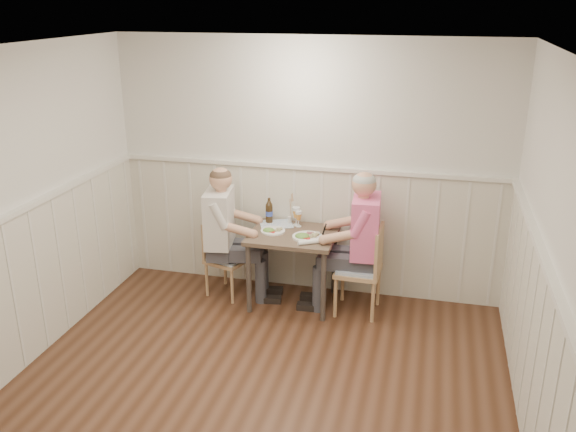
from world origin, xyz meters
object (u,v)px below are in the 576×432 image
object	(u,v)px
dining_table	(293,243)
chair_left	(224,255)
beer_bottle	(269,212)
diner_cream	(224,244)
grass_vase	(290,209)
chair_right	(364,267)
man_in_pink	(360,253)

from	to	relation	value
dining_table	chair_left	size ratio (longest dim) A/B	1.06
dining_table	beer_bottle	world-z (taller)	beer_bottle
diner_cream	beer_bottle	bearing A→B (deg)	34.59
chair_left	grass_vase	distance (m)	0.83
dining_table	chair_right	world-z (taller)	chair_right
chair_left	diner_cream	xyz separation A→B (m)	(0.04, -0.08, 0.16)
diner_cream	grass_vase	distance (m)	0.75
dining_table	chair_right	xyz separation A→B (m)	(0.71, -0.03, -0.16)
man_in_pink	dining_table	bearing A→B (deg)	-179.05
chair_right	diner_cream	size ratio (longest dim) A/B	0.64
chair_right	diner_cream	bearing A→B (deg)	-179.69
chair_left	grass_vase	xyz separation A→B (m)	(0.64, 0.23, 0.47)
dining_table	chair_left	xyz separation A→B (m)	(-0.74, 0.04, -0.21)
dining_table	grass_vase	bearing A→B (deg)	110.05
diner_cream	chair_left	bearing A→B (deg)	117.10
chair_left	diner_cream	size ratio (longest dim) A/B	0.56
chair_right	grass_vase	world-z (taller)	grass_vase
chair_left	grass_vase	world-z (taller)	grass_vase
man_in_pink	beer_bottle	distance (m)	1.03
chair_left	man_in_pink	xyz separation A→B (m)	(1.40, -0.03, 0.17)
man_in_pink	diner_cream	world-z (taller)	man_in_pink
dining_table	diner_cream	distance (m)	0.70
dining_table	chair_right	distance (m)	0.73
diner_cream	beer_bottle	xyz separation A→B (m)	(0.40, 0.27, 0.28)
chair_right	grass_vase	size ratio (longest dim) A/B	2.63
dining_table	chair_left	world-z (taller)	chair_left
chair_left	grass_vase	size ratio (longest dim) A/B	2.34
grass_vase	man_in_pink	bearing A→B (deg)	-18.72
chair_right	grass_vase	bearing A→B (deg)	159.67
dining_table	chair_left	bearing A→B (deg)	177.08
grass_vase	dining_table	bearing A→B (deg)	-69.95
chair_right	diner_cream	distance (m)	1.42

